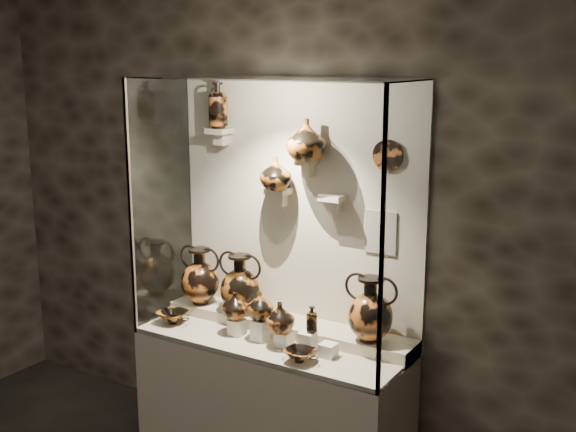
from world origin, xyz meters
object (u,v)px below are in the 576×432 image
object	(u,v)px
lekythos_small	(312,318)
amphora_left	(200,276)
amphora_mid	(240,283)
ovoid_vase_b	(306,140)
jug_c	(280,317)
kylix_right	(300,354)
ovoid_vase_a	(276,173)
jug_b	(260,305)
kylix_left	(173,316)
amphora_right	(370,309)
lekythos_tall	(218,102)
jug_a	(235,305)

from	to	relation	value
lekythos_small	amphora_left	bearing A→B (deg)	157.93
amphora_mid	ovoid_vase_b	distance (m)	1.06
jug_c	kylix_right	world-z (taller)	jug_c
amphora_left	kylix_right	world-z (taller)	amphora_left
jug_c	kylix_right	distance (m)	0.29
ovoid_vase_a	jug_b	bearing A→B (deg)	-78.95
lekythos_small	jug_b	bearing A→B (deg)	168.14
amphora_mid	kylix_left	size ratio (longest dim) A/B	1.57
amphora_left	ovoid_vase_a	world-z (taller)	ovoid_vase_a
amphora_right	ovoid_vase_a	xyz separation A→B (m)	(-0.68, 0.06, 0.73)
kylix_left	lekythos_tall	size ratio (longest dim) A/B	0.74
jug_a	lekythos_tall	bearing A→B (deg)	161.24
jug_c	ovoid_vase_a	distance (m)	0.87
kylix_left	lekythos_tall	distance (m)	1.40
jug_a	kylix_left	xyz separation A→B (m)	(-0.45, -0.07, -0.14)
amphora_right	ovoid_vase_b	bearing A→B (deg)	-174.11
jug_a	kylix_right	world-z (taller)	jug_a
jug_b	kylix_left	distance (m)	0.66
jug_b	lekythos_small	xyz separation A→B (m)	(0.36, 0.00, -0.01)
jug_b	kylix_right	world-z (taller)	jug_b
jug_b	amphora_mid	bearing A→B (deg)	130.73
kylix_right	ovoid_vase_b	world-z (taller)	ovoid_vase_b
amphora_left	amphora_mid	world-z (taller)	amphora_mid
jug_b	jug_a	bearing A→B (deg)	165.30
lekythos_small	ovoid_vase_a	world-z (taller)	ovoid_vase_a
jug_c	jug_b	bearing A→B (deg)	149.45
lekythos_tall	jug_b	bearing A→B (deg)	-21.59
lekythos_small	kylix_right	distance (m)	0.23
ovoid_vase_b	jug_c	bearing A→B (deg)	-113.67
jug_c	ovoid_vase_b	size ratio (longest dim) A/B	0.75
amphora_right	amphora_left	bearing A→B (deg)	-169.61
amphora_left	lekythos_tall	bearing A→B (deg)	19.39
amphora_mid	ovoid_vase_a	distance (m)	0.77
amphora_left	amphora_mid	size ratio (longest dim) A/B	0.99
kylix_left	jug_a	bearing A→B (deg)	19.36
amphora_left	amphora_right	xyz separation A→B (m)	(1.24, -0.00, 0.00)
kylix_left	ovoid_vase_a	distance (m)	1.16
amphora_mid	jug_a	xyz separation A→B (m)	(0.09, -0.18, -0.08)
amphora_mid	jug_c	distance (m)	0.48
kylix_right	amphora_left	bearing A→B (deg)	172.36
ovoid_vase_a	jug_a	bearing A→B (deg)	-119.24
amphora_mid	jug_a	size ratio (longest dim) A/B	2.20
jug_a	ovoid_vase_b	world-z (taller)	ovoid_vase_b
jug_c	ovoid_vase_a	size ratio (longest dim) A/B	0.90
jug_b	ovoid_vase_b	size ratio (longest dim) A/B	0.70
jug_c	ovoid_vase_b	world-z (taller)	ovoid_vase_b
amphora_mid	lekythos_small	world-z (taller)	amphora_mid
lekythos_tall	ovoid_vase_b	distance (m)	0.70
lekythos_small	kylix_left	xyz separation A→B (m)	(-0.99, -0.07, -0.16)
amphora_left	ovoid_vase_a	xyz separation A→B (m)	(0.57, 0.05, 0.73)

